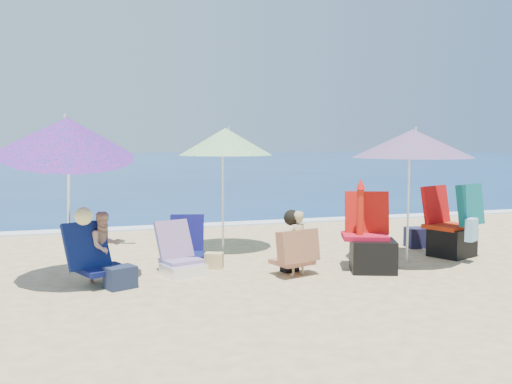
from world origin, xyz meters
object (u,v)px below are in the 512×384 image
object	(u,v)px
furled_umbrella	(360,220)
camp_chair_left	(371,247)
chair_rainbow	(181,260)
camp_chair_right	(453,230)
umbrella_striped	(226,142)
umbrella_blue	(67,137)
chair_navy	(185,252)
person_center	(296,244)
umbrella_turquoise	(413,144)
person_left	(101,247)

from	to	relation	value
furled_umbrella	camp_chair_left	world-z (taller)	furled_umbrella
chair_rainbow	camp_chair_right	xyz separation A→B (m)	(4.34, -0.12, 0.23)
furled_umbrella	umbrella_striped	bearing A→B (deg)	126.29
umbrella_striped	furled_umbrella	distance (m)	2.70
umbrella_blue	furled_umbrella	distance (m)	4.10
chair_navy	chair_rainbow	world-z (taller)	chair_navy
camp_chair_left	camp_chair_right	distance (m)	1.79
umbrella_striped	person_center	bearing A→B (deg)	-77.06
umbrella_blue	person_center	world-z (taller)	umbrella_blue
chair_rainbow	umbrella_striped	bearing A→B (deg)	55.13
umbrella_turquoise	person_center	bearing A→B (deg)	-173.24
umbrella_turquoise	chair_navy	size ratio (longest dim) A/B	2.62
umbrella_blue	chair_navy	xyz separation A→B (m)	(1.60, 0.70, -1.70)
umbrella_striped	camp_chair_right	world-z (taller)	umbrella_striped
furled_umbrella	chair_rainbow	world-z (taller)	furled_umbrella
camp_chair_right	camp_chair_left	bearing A→B (deg)	-164.72
camp_chair_right	person_left	bearing A→B (deg)	-179.88
umbrella_turquoise	chair_rainbow	bearing A→B (deg)	174.28
chair_navy	camp_chair_right	distance (m)	4.24
umbrella_blue	camp_chair_left	distance (m)	4.37
umbrella_turquoise	umbrella_striped	bearing A→B (deg)	142.99
umbrella_striped	person_left	size ratio (longest dim) A/B	2.04
umbrella_turquoise	camp_chair_right	world-z (taller)	umbrella_turquoise
umbrella_turquoise	person_left	distance (m)	4.67
umbrella_striped	umbrella_blue	distance (m)	2.94
furled_umbrella	person_left	xyz separation A→B (m)	(-3.53, 0.39, -0.25)
umbrella_striped	furled_umbrella	world-z (taller)	umbrella_striped
umbrella_turquoise	chair_rainbow	xyz separation A→B (m)	(-3.42, 0.34, -1.61)
chair_navy	person_left	bearing A→B (deg)	-150.70
umbrella_striped	person_center	xyz separation A→B (m)	(0.47, -2.03, -1.39)
umbrella_striped	umbrella_blue	world-z (taller)	umbrella_blue
umbrella_blue	chair_navy	size ratio (longest dim) A/B	2.68
umbrella_striped	chair_rainbow	xyz separation A→B (m)	(-1.02, -1.46, -1.63)
umbrella_turquoise	camp_chair_left	distance (m)	1.69
chair_rainbow	camp_chair_right	distance (m)	4.35
umbrella_blue	camp_chair_right	xyz separation A→B (m)	(5.78, 0.03, -1.46)
chair_rainbow	person_center	xyz separation A→B (m)	(1.49, -0.57, 0.25)
camp_chair_left	umbrella_turquoise	bearing A→B (deg)	17.32
chair_navy	camp_chair_right	bearing A→B (deg)	-9.15
umbrella_turquoise	person_left	xyz separation A→B (m)	(-4.47, 0.21, -1.33)
furled_umbrella	camp_chair_right	bearing A→B (deg)	12.02
camp_chair_left	person_center	xyz separation A→B (m)	(-1.13, 0.02, 0.11)
umbrella_turquoise	person_left	bearing A→B (deg)	177.30
camp_chair_right	person_center	size ratio (longest dim) A/B	1.30
chair_navy	chair_rainbow	xyz separation A→B (m)	(-0.16, -0.55, -0.00)
person_center	person_left	size ratio (longest dim) A/B	0.88
person_left	person_center	bearing A→B (deg)	-9.80
person_left	umbrella_striped	bearing A→B (deg)	37.55
umbrella_turquoise	chair_navy	world-z (taller)	umbrella_turquoise
person_center	umbrella_turquoise	bearing A→B (deg)	6.76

